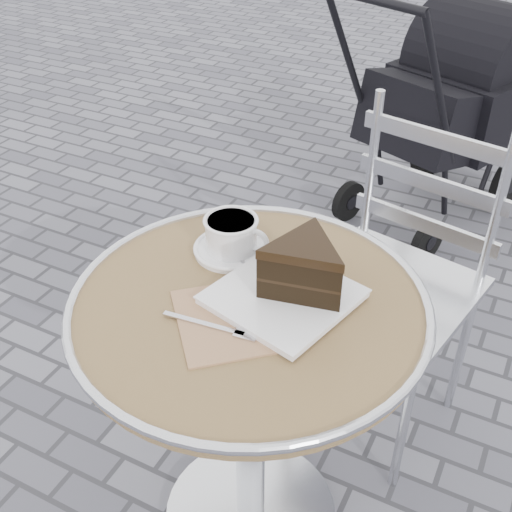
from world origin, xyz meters
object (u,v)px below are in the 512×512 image
at_px(cappuccino_set, 232,238).
at_px(bistro_chair, 410,243).
at_px(cake_plate_set, 298,275).
at_px(baby_stroller, 452,113).
at_px(cafe_table, 249,362).

bearing_deg(cappuccino_set, bistro_chair, 54.02).
bearing_deg(cake_plate_set, bistro_chair, 93.52).
relative_size(cappuccino_set, baby_stroller, 0.16).
relative_size(cafe_table, bistro_chair, 0.79).
relative_size(cafe_table, cappuccino_set, 4.16).
xyz_separation_m(cake_plate_set, bistro_chair, (0.10, 0.52, -0.22)).
relative_size(cafe_table, baby_stroller, 0.68).
xyz_separation_m(cappuccino_set, baby_stroller, (0.15, 1.62, -0.30)).
distance_m(cafe_table, baby_stroller, 1.76).
bearing_deg(bistro_chair, cappuccino_set, -112.26).
relative_size(cappuccino_set, bistro_chair, 0.19).
bearing_deg(bistro_chair, cake_plate_set, -89.63).
distance_m(bistro_chair, baby_stroller, 1.20).
bearing_deg(cafe_table, bistro_chair, 72.52).
bearing_deg(cafe_table, cappuccino_set, 129.52).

